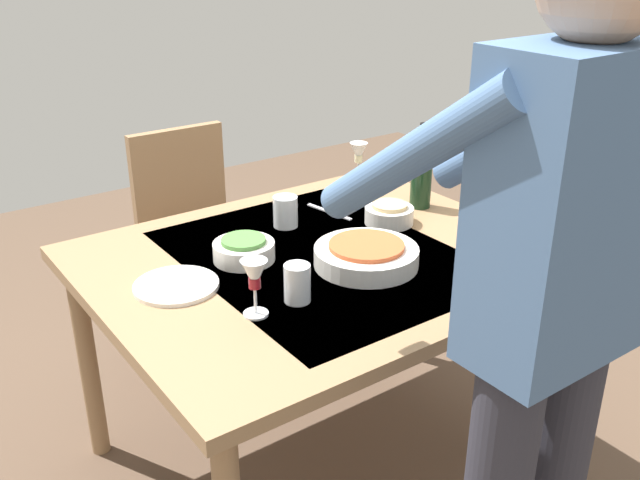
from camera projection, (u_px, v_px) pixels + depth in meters
ground_plane at (320, 458)px, 2.39m from camera, size 6.00×6.00×0.00m
dining_table at (320, 278)px, 2.12m from camera, size 1.32×1.09×0.76m
chair_near at (193, 227)px, 2.88m from camera, size 0.40×0.40×0.91m
person_server at (545, 310)px, 1.38m from camera, size 0.42×0.61×1.69m
wine_bottle at (421, 176)px, 2.41m from camera, size 0.07×0.07×0.30m
wine_glass_left at (358, 155)px, 2.66m from camera, size 0.07×0.07×0.15m
wine_glass_right at (254, 278)px, 1.72m from camera, size 0.07×0.07×0.15m
water_cup_near_left at (508, 268)px, 1.91m from camera, size 0.08×0.08×0.09m
water_cup_near_right at (297, 283)px, 1.81m from camera, size 0.07×0.07×0.10m
water_cup_far_left at (285, 212)px, 2.27m from camera, size 0.08×0.08×0.10m
serving_bowl_pasta at (366, 255)px, 2.01m from camera, size 0.30×0.30×0.07m
side_bowl_salad at (244, 249)px, 2.04m from camera, size 0.18×0.18×0.07m
side_bowl_bread at (389, 214)px, 2.30m from camera, size 0.16×0.16×0.07m
dinner_plate_near at (176, 286)px, 1.90m from camera, size 0.23×0.23×0.01m
table_knife at (329, 212)px, 2.40m from camera, size 0.05×0.20×0.00m
table_fork at (511, 254)px, 2.09m from camera, size 0.03×0.18×0.00m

